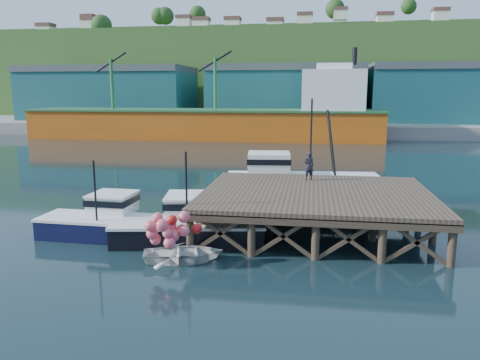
% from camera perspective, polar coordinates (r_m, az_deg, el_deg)
% --- Properties ---
extents(ground, '(300.00, 300.00, 0.00)m').
position_cam_1_polar(ground, '(26.33, -3.01, -5.48)').
color(ground, black).
rests_on(ground, ground).
extents(wharf, '(12.00, 10.00, 2.62)m').
position_cam_1_polar(wharf, '(25.13, 9.23, -1.83)').
color(wharf, brown).
rests_on(wharf, ground).
extents(far_quay, '(160.00, 40.00, 2.00)m').
position_cam_1_polar(far_quay, '(95.09, 5.73, 6.82)').
color(far_quay, gray).
rests_on(far_quay, ground).
extents(warehouse_left, '(32.00, 16.00, 9.00)m').
position_cam_1_polar(warehouse_left, '(98.35, -15.52, 9.83)').
color(warehouse_left, '#1B5958').
rests_on(warehouse_left, far_quay).
extents(warehouse_mid, '(28.00, 16.00, 9.00)m').
position_cam_1_polar(warehouse_mid, '(89.89, 5.61, 10.11)').
color(warehouse_mid, '#1B5958').
rests_on(warehouse_mid, far_quay).
extents(warehouse_right, '(30.00, 16.00, 9.00)m').
position_cam_1_polar(warehouse_right, '(93.09, 24.63, 9.23)').
color(warehouse_right, '#1B5958').
rests_on(warehouse_right, far_quay).
extents(cargo_ship, '(55.50, 10.00, 13.75)m').
position_cam_1_polar(cargo_ship, '(74.13, -1.82, 7.58)').
color(cargo_ship, '#C25512').
rests_on(cargo_ship, ground).
extents(hillside, '(220.00, 50.00, 22.00)m').
position_cam_1_polar(hillside, '(124.90, 6.61, 12.30)').
color(hillside, '#2D511E').
rests_on(hillside, ground).
extents(boat_navy, '(6.61, 3.59, 4.08)m').
position_cam_1_polar(boat_navy, '(25.11, -16.02, -4.76)').
color(boat_navy, black).
rests_on(boat_navy, ground).
extents(boat_black, '(7.80, 6.49, 4.61)m').
position_cam_1_polar(boat_black, '(23.56, -6.19, -5.34)').
color(boat_black, black).
rests_on(boat_black, ground).
extents(trawler, '(10.63, 4.68, 6.91)m').
position_cam_1_polar(trawler, '(31.80, 7.25, -0.10)').
color(trawler, beige).
rests_on(trawler, ground).
extents(dinghy, '(4.02, 3.31, 0.72)m').
position_cam_1_polar(dinghy, '(20.90, -6.89, -8.85)').
color(dinghy, white).
rests_on(dinghy, ground).
extents(dockworker, '(0.73, 0.62, 1.70)m').
position_cam_1_polar(dockworker, '(28.22, 8.39, 1.71)').
color(dockworker, black).
rests_on(dockworker, wharf).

